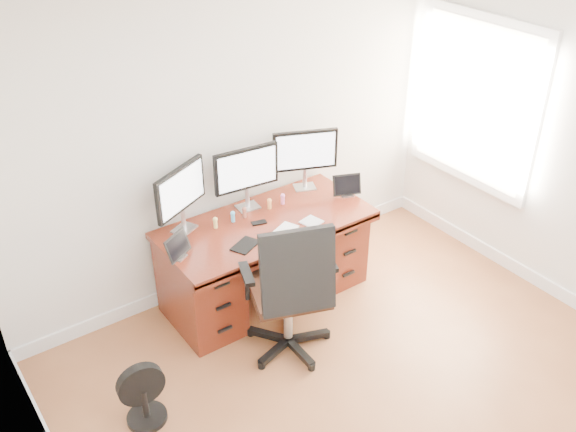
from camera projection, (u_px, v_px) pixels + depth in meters
back_wall at (233, 132)px, 5.06m from camera, size 4.00×0.10×2.70m
desk at (265, 256)px, 5.26m from camera, size 1.70×0.80×0.75m
office_chair at (290, 310)px, 4.69m from camera, size 0.80×0.80×1.18m
floor_fan at (144, 395)px, 4.21m from camera, size 0.32×0.27×0.47m
monitor_left at (181, 192)px, 4.78m from camera, size 0.51×0.27×0.53m
monitor_center at (246, 171)px, 5.07m from camera, size 0.55×0.16×0.53m
monitor_right at (305, 152)px, 5.35m from camera, size 0.52×0.24×0.53m
tablet_left at (179, 248)px, 4.59m from camera, size 0.24×0.17×0.19m
tablet_right at (348, 187)px, 5.37m from camera, size 0.25×0.15×0.19m
keyboard at (282, 233)px, 4.90m from camera, size 0.33×0.24×0.01m
trackpad at (312, 222)px, 5.04m from camera, size 0.17×0.17×0.01m
drawing_tablet at (245, 245)px, 4.76m from camera, size 0.25×0.22×0.01m
phone at (259, 223)px, 5.03m from camera, size 0.13×0.09×0.01m
figurine_yellow at (215, 222)px, 4.95m from camera, size 0.04×0.04×0.09m
figurine_blue at (233, 216)px, 5.03m from camera, size 0.04×0.04×0.09m
figurine_brown at (244, 212)px, 5.08m from camera, size 0.04×0.04×0.09m
figurine_orange at (269, 203)px, 5.20m from camera, size 0.04×0.04×0.09m
figurine_pink at (283, 198)px, 5.27m from camera, size 0.04×0.04×0.09m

